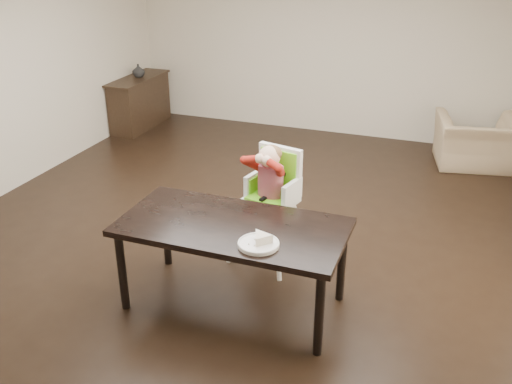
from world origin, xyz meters
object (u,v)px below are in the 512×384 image
Objects in this scene: high_chair at (272,180)px; sideboard at (140,102)px; armchair at (478,134)px; dining_table at (233,233)px.

high_chair is 0.91× the size of sideboard.
high_chair reaches higher than armchair.
sideboard is (-3.16, 3.84, -0.27)m from dining_table.
high_chair is 4.43m from sideboard.
high_chair reaches higher than dining_table.
sideboard is at bearing 149.77° from high_chair.
high_chair is at bearing -43.31° from sideboard.
sideboard is at bearing -10.17° from armchair.
high_chair is (0.05, 0.82, 0.14)m from dining_table.
armchair is 4.98m from sideboard.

